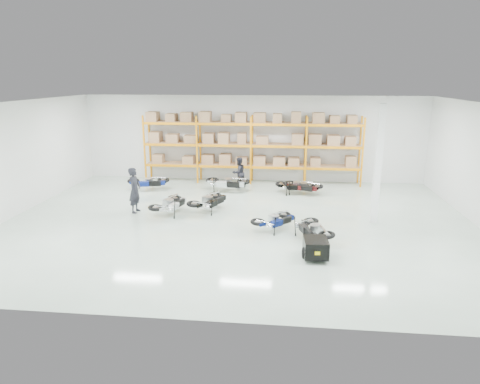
# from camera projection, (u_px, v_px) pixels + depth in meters

# --- Properties ---
(room) EXTENTS (18.00, 18.00, 18.00)m
(room) POSITION_uv_depth(u_px,v_px,m) (238.00, 165.00, 15.96)
(room) COLOR #B8CDBB
(room) RESTS_ON ground
(pallet_rack) EXTENTS (11.28, 0.98, 3.62)m
(pallet_rack) POSITION_uv_depth(u_px,v_px,m) (252.00, 140.00, 22.15)
(pallet_rack) COLOR orange
(pallet_rack) RESTS_ON ground
(structural_column) EXTENTS (0.25, 0.25, 4.50)m
(structural_column) POSITION_uv_depth(u_px,v_px,m) (378.00, 165.00, 15.91)
(structural_column) COLOR white
(structural_column) RESTS_ON ground
(moto_blue_centre) EXTENTS (1.68, 1.70, 1.03)m
(moto_blue_centre) POSITION_uv_depth(u_px,v_px,m) (275.00, 217.00, 15.54)
(moto_blue_centre) COLOR #081450
(moto_blue_centre) RESTS_ON ground
(moto_silver_left) EXTENTS (1.33, 1.95, 1.15)m
(moto_silver_left) POSITION_uv_depth(u_px,v_px,m) (170.00, 201.00, 17.35)
(moto_silver_left) COLOR silver
(moto_silver_left) RESTS_ON ground
(moto_black_far_left) EXTENTS (1.58, 2.00, 1.16)m
(moto_black_far_left) POSITION_uv_depth(u_px,v_px,m) (209.00, 198.00, 17.75)
(moto_black_far_left) COLOR black
(moto_black_far_left) RESTS_ON ground
(moto_touring_right) EXTENTS (1.32, 1.86, 1.09)m
(moto_touring_right) POSITION_uv_depth(u_px,v_px,m) (313.00, 226.00, 14.58)
(moto_touring_right) COLOR black
(moto_touring_right) RESTS_ON ground
(trailer) EXTENTS (0.81, 1.53, 0.64)m
(trailer) POSITION_uv_depth(u_px,v_px,m) (316.00, 248.00, 13.08)
(trailer) COLOR black
(trailer) RESTS_ON ground
(moto_back_a) EXTENTS (1.91, 1.24, 1.14)m
(moto_back_a) POSITION_uv_depth(u_px,v_px,m) (148.00, 180.00, 20.99)
(moto_back_a) COLOR navy
(moto_back_a) RESTS_ON ground
(moto_back_b) EXTENTS (1.96, 1.09, 1.22)m
(moto_back_b) POSITION_uv_depth(u_px,v_px,m) (227.00, 180.00, 20.76)
(moto_back_b) COLOR silver
(moto_back_b) RESTS_ON ground
(moto_back_c) EXTENTS (1.70, 0.91, 1.08)m
(moto_back_c) POSITION_uv_depth(u_px,v_px,m) (296.00, 183.00, 20.36)
(moto_back_c) COLOR black
(moto_back_c) RESTS_ON ground
(moto_back_d) EXTENTS (1.84, 1.36, 1.07)m
(moto_back_d) POSITION_uv_depth(u_px,v_px,m) (302.00, 184.00, 20.29)
(moto_back_d) COLOR #3B0B0D
(moto_back_d) RESTS_ON ground
(person_left) EXTENTS (0.50, 0.71, 1.87)m
(person_left) POSITION_uv_depth(u_px,v_px,m) (135.00, 190.00, 17.49)
(person_left) COLOR black
(person_left) RESTS_ON ground
(person_back) EXTENTS (0.95, 0.94, 1.55)m
(person_back) POSITION_uv_depth(u_px,v_px,m) (239.00, 173.00, 21.44)
(person_back) COLOR black
(person_back) RESTS_ON ground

